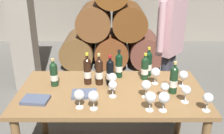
% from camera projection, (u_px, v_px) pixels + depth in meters
% --- Properties ---
extents(barrel_stack, '(1.86, 0.90, 1.69)m').
position_uv_depth(barrel_stack, '(112.00, 30.00, 4.84)').
color(barrel_stack, brown).
rests_on(barrel_stack, ground_plane).
extents(stone_pillar, '(0.32, 0.32, 2.60)m').
position_uv_depth(stone_pillar, '(20.00, 3.00, 3.68)').
color(stone_pillar, gray).
rests_on(stone_pillar, ground_plane).
extents(dining_table, '(1.70, 0.90, 0.76)m').
position_uv_depth(dining_table, '(112.00, 99.00, 2.43)').
color(dining_table, olive).
rests_on(dining_table, ground_plane).
extents(wine_bottle_0, '(0.07, 0.07, 0.27)m').
position_uv_depth(wine_bottle_0, '(146.00, 68.00, 2.58)').
color(wine_bottle_0, '#19381E').
rests_on(wine_bottle_0, dining_table).
extents(wine_bottle_1, '(0.07, 0.07, 0.30)m').
position_uv_depth(wine_bottle_1, '(111.00, 72.00, 2.47)').
color(wine_bottle_1, black).
rests_on(wine_bottle_1, dining_table).
extents(wine_bottle_2, '(0.07, 0.07, 0.29)m').
position_uv_depth(wine_bottle_2, '(120.00, 65.00, 2.63)').
color(wine_bottle_2, black).
rests_on(wine_bottle_2, dining_table).
extents(wine_bottle_3, '(0.07, 0.07, 0.27)m').
position_uv_depth(wine_bottle_3, '(55.00, 74.00, 2.45)').
color(wine_bottle_3, '#19381E').
rests_on(wine_bottle_3, dining_table).
extents(wine_bottle_4, '(0.07, 0.07, 0.32)m').
position_uv_depth(wine_bottle_4, '(88.00, 71.00, 2.48)').
color(wine_bottle_4, black).
rests_on(wine_bottle_4, dining_table).
extents(wine_bottle_5, '(0.07, 0.07, 0.30)m').
position_uv_depth(wine_bottle_5, '(175.00, 80.00, 2.31)').
color(wine_bottle_5, '#19381E').
rests_on(wine_bottle_5, dining_table).
extents(wine_bottle_6, '(0.07, 0.07, 0.31)m').
position_uv_depth(wine_bottle_6, '(149.00, 64.00, 2.66)').
color(wine_bottle_6, black).
rests_on(wine_bottle_6, dining_table).
extents(wine_bottle_7, '(0.07, 0.07, 0.31)m').
position_uv_depth(wine_bottle_7, '(100.00, 71.00, 2.47)').
color(wine_bottle_7, black).
rests_on(wine_bottle_7, dining_table).
extents(wine_glass_0, '(0.09, 0.09, 0.16)m').
position_uv_depth(wine_glass_0, '(151.00, 98.00, 2.04)').
color(wine_glass_0, white).
rests_on(wine_glass_0, dining_table).
extents(wine_glass_1, '(0.09, 0.09, 0.17)m').
position_uv_depth(wine_glass_1, '(156.00, 73.00, 2.48)').
color(wine_glass_1, white).
rests_on(wine_glass_1, dining_table).
extents(wine_glass_2, '(0.08, 0.08, 0.15)m').
position_uv_depth(wine_glass_2, '(187.00, 91.00, 2.16)').
color(wine_glass_2, white).
rests_on(wine_glass_2, dining_table).
extents(wine_glass_3, '(0.09, 0.09, 0.16)m').
position_uv_depth(wine_glass_3, '(94.00, 97.00, 2.06)').
color(wine_glass_3, white).
rests_on(wine_glass_3, dining_table).
extents(wine_glass_4, '(0.08, 0.08, 0.16)m').
position_uv_depth(wine_glass_4, '(209.00, 99.00, 2.03)').
color(wine_glass_4, white).
rests_on(wine_glass_4, dining_table).
extents(wine_glass_5, '(0.09, 0.09, 0.16)m').
position_uv_depth(wine_glass_5, '(147.00, 86.00, 2.24)').
color(wine_glass_5, white).
rests_on(wine_glass_5, dining_table).
extents(wine_glass_6, '(0.09, 0.09, 0.16)m').
position_uv_depth(wine_glass_6, '(113.00, 78.00, 2.38)').
color(wine_glass_6, white).
rests_on(wine_glass_6, dining_table).
extents(wine_glass_7, '(0.09, 0.09, 0.16)m').
position_uv_depth(wine_glass_7, '(165.00, 98.00, 2.03)').
color(wine_glass_7, white).
rests_on(wine_glass_7, dining_table).
extents(wine_glass_8, '(0.08, 0.08, 0.15)m').
position_uv_depth(wine_glass_8, '(114.00, 86.00, 2.25)').
color(wine_glass_8, white).
rests_on(wine_glass_8, dining_table).
extents(wine_glass_9, '(0.08, 0.08, 0.15)m').
position_uv_depth(wine_glass_9, '(166.00, 88.00, 2.22)').
color(wine_glass_9, white).
rests_on(wine_glass_9, dining_table).
extents(wine_glass_10, '(0.09, 0.09, 0.16)m').
position_uv_depth(wine_glass_10, '(80.00, 95.00, 2.08)').
color(wine_glass_10, white).
rests_on(wine_glass_10, dining_table).
extents(wine_glass_11, '(0.09, 0.09, 0.16)m').
position_uv_depth(wine_glass_11, '(184.00, 76.00, 2.43)').
color(wine_glass_11, white).
rests_on(wine_glass_11, dining_table).
extents(tasting_notebook, '(0.24, 0.18, 0.03)m').
position_uv_depth(tasting_notebook, '(36.00, 100.00, 2.21)').
color(tasting_notebook, '#4C5670').
rests_on(tasting_notebook, dining_table).
extents(leather_ledger, '(0.23, 0.18, 0.03)m').
position_uv_depth(leather_ledger, '(85.00, 94.00, 2.31)').
color(leather_ledger, '#4C5670').
rests_on(leather_ledger, dining_table).
extents(sommelier_presenting, '(0.36, 0.39, 1.72)m').
position_uv_depth(sommelier_presenting, '(171.00, 38.00, 2.98)').
color(sommelier_presenting, '#383842').
rests_on(sommelier_presenting, ground_plane).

